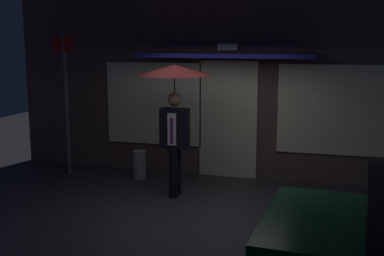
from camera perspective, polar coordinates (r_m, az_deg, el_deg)
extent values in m
plane|color=#2D2D33|center=(7.42, 0.54, -9.96)|extent=(18.00, 18.00, 0.00)
cube|color=brown|center=(9.27, 4.52, 6.77)|extent=(8.69, 0.30, 4.04)
cube|color=beige|center=(9.20, 4.22, 1.00)|extent=(1.10, 0.04, 2.20)
cube|color=beige|center=(9.59, -4.53, 2.86)|extent=(1.93, 0.04, 1.60)
cube|color=beige|center=(8.97, 16.12, 2.02)|extent=(1.93, 0.04, 1.60)
cube|color=white|center=(9.02, 4.22, 9.43)|extent=(0.36, 0.16, 0.12)
cube|color=navy|center=(8.77, 3.87, 8.44)|extent=(3.20, 0.70, 0.08)
cylinder|color=black|center=(8.07, -2.19, -5.29)|extent=(0.15, 0.15, 0.81)
cylinder|color=black|center=(8.25, -1.81, -4.94)|extent=(0.15, 0.15, 0.81)
cube|color=black|center=(8.00, -2.03, -0.02)|extent=(0.47, 0.26, 0.66)
cube|color=silver|center=(7.88, -2.37, -0.17)|extent=(0.14, 0.03, 0.53)
cube|color=#721966|center=(7.88, -2.37, -0.32)|extent=(0.05, 0.03, 0.42)
sphere|color=tan|center=(7.93, -2.05, 3.33)|extent=(0.22, 0.22, 0.22)
cylinder|color=slate|center=(7.93, -2.05, 3.78)|extent=(0.02, 0.02, 1.00)
cone|color=#4C0C0C|center=(7.89, -2.07, 6.77)|extent=(1.21, 1.21, 0.17)
cylinder|color=black|center=(5.89, 16.75, -12.47)|extent=(0.65, 0.26, 0.64)
cylinder|color=#595B60|center=(9.62, -14.43, 2.73)|extent=(0.07, 0.07, 2.74)
cube|color=red|center=(9.54, -14.79, 9.41)|extent=(0.40, 0.02, 0.30)
cylinder|color=#9E998E|center=(9.23, -6.16, -4.28)|extent=(0.24, 0.24, 0.53)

